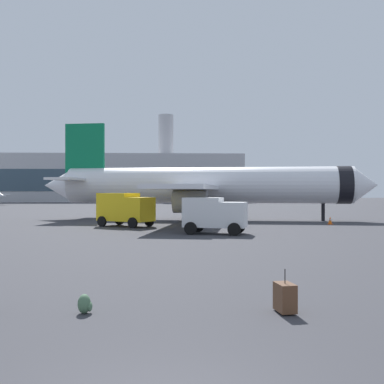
{
  "coord_description": "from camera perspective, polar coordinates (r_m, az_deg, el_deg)",
  "views": [
    {
      "loc": [
        0.18,
        -5.99,
        3.05
      ],
      "look_at": [
        1.53,
        24.85,
        3.0
      ],
      "focal_mm": 41.94,
      "sensor_mm": 36.0,
      "label": 1
    }
  ],
  "objects": [
    {
      "name": "rolling_suitcase",
      "position": [
        11.76,
        11.74,
        -12.97
      ],
      "size": [
        0.49,
        0.69,
        1.1
      ],
      "color": "brown",
      "rests_on": "ground"
    },
    {
      "name": "service_truck",
      "position": [
        39.17,
        -8.51,
        -2.02
      ],
      "size": [
        5.22,
        4.49,
        2.9
      ],
      "color": "yellow",
      "rests_on": "ground"
    },
    {
      "name": "traveller_backpack",
      "position": [
        11.82,
        -13.47,
        -13.7
      ],
      "size": [
        0.36,
        0.4,
        0.48
      ],
      "color": "#476B4C",
      "rests_on": "ground"
    },
    {
      "name": "cargo_van",
      "position": [
        32.08,
        2.85,
        -2.77
      ],
      "size": [
        4.8,
        3.4,
        2.6
      ],
      "color": "white",
      "rests_on": "ground"
    },
    {
      "name": "airplane_at_gate",
      "position": [
        47.59,
        1.61,
        0.82
      ],
      "size": [
        35.66,
        32.34,
        10.5
      ],
      "color": "white",
      "rests_on": "ground"
    },
    {
      "name": "safety_cone_near",
      "position": [
        52.54,
        4.69,
        -2.81
      ],
      "size": [
        0.44,
        0.44,
        0.79
      ],
      "color": "#F2590C",
      "rests_on": "ground"
    },
    {
      "name": "terminal_building",
      "position": [
        133.23,
        -8.83,
        1.78
      ],
      "size": [
        70.05,
        17.09,
        25.59
      ],
      "color": "#B2B2B7",
      "rests_on": "ground"
    },
    {
      "name": "safety_cone_mid",
      "position": [
        43.27,
        17.16,
        -3.47
      ],
      "size": [
        0.44,
        0.44,
        0.74
      ],
      "color": "#F2590C",
      "rests_on": "ground"
    }
  ]
}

